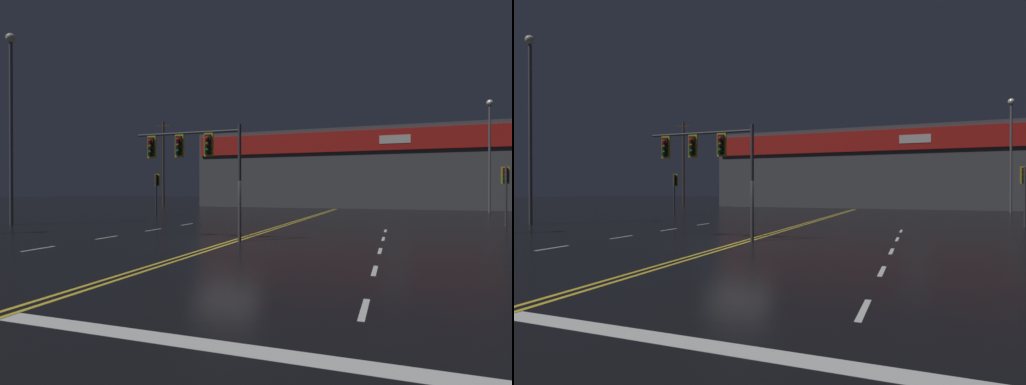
% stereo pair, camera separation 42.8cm
% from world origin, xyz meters
% --- Properties ---
extents(ground_plane, '(200.00, 200.00, 0.00)m').
position_xyz_m(ground_plane, '(0.00, 0.00, 0.00)').
color(ground_plane, black).
extents(road_markings, '(17.27, 60.00, 0.01)m').
position_xyz_m(road_markings, '(1.26, -2.09, 0.00)').
color(road_markings, gold).
rests_on(road_markings, ground).
extents(traffic_signal_median, '(4.99, 0.36, 4.83)m').
position_xyz_m(traffic_signal_median, '(-1.96, 0.75, 3.77)').
color(traffic_signal_median, '#38383D').
rests_on(traffic_signal_median, ground).
extents(traffic_signal_corner_northwest, '(0.42, 0.36, 3.43)m').
position_xyz_m(traffic_signal_corner_northwest, '(-12.02, 13.33, 2.52)').
color(traffic_signal_corner_northwest, '#38383D').
rests_on(traffic_signal_corner_northwest, ground).
extents(traffic_signal_corner_northeast, '(0.42, 0.36, 3.47)m').
position_xyz_m(traffic_signal_corner_northeast, '(12.29, 11.99, 2.55)').
color(traffic_signal_corner_northeast, '#38383D').
rests_on(traffic_signal_corner_northeast, ground).
extents(streetlight_near_right, '(0.56, 0.56, 11.60)m').
position_xyz_m(streetlight_near_right, '(-15.68, 3.33, 7.20)').
color(streetlight_near_right, '#59595E').
rests_on(streetlight_near_right, ground).
extents(streetlight_far_right, '(0.56, 0.56, 10.49)m').
position_xyz_m(streetlight_far_right, '(14.48, 27.56, 6.60)').
color(streetlight_far_right, '#59595E').
rests_on(streetlight_far_right, ground).
extents(building_backdrop, '(35.21, 10.23, 9.24)m').
position_xyz_m(building_backdrop, '(0.00, 36.43, 4.64)').
color(building_backdrop, '#4C4C51').
rests_on(building_backdrop, ground).
extents(utility_pole_row, '(46.19, 0.26, 11.41)m').
position_xyz_m(utility_pole_row, '(0.25, 30.17, 5.80)').
color(utility_pole_row, '#4C3828').
rests_on(utility_pole_row, ground).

